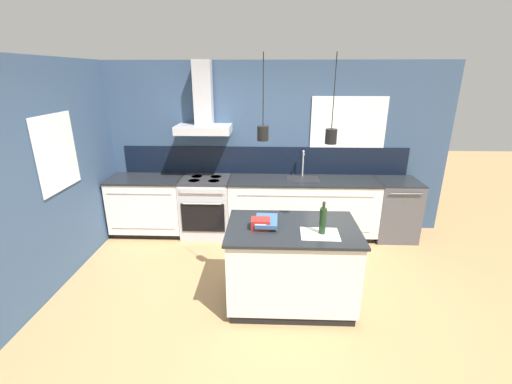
% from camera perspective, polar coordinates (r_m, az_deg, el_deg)
% --- Properties ---
extents(ground_plane, '(16.00, 16.00, 0.00)m').
position_cam_1_polar(ground_plane, '(4.04, 0.97, -17.62)').
color(ground_plane, '#A87F51').
rests_on(ground_plane, ground).
extents(wall_back, '(5.60, 2.09, 2.60)m').
position_cam_1_polar(wall_back, '(5.34, 0.92, 7.73)').
color(wall_back, '#354C6B').
rests_on(wall_back, ground_plane).
extents(wall_left, '(0.08, 3.80, 2.60)m').
position_cam_1_polar(wall_left, '(4.78, -29.32, 3.23)').
color(wall_left, '#354C6B').
rests_on(wall_left, ground_plane).
extents(counter_run_left, '(1.11, 0.64, 0.91)m').
position_cam_1_polar(counter_run_left, '(5.62, -17.49, -2.11)').
color(counter_run_left, black).
rests_on(counter_run_left, ground_plane).
extents(counter_run_sink, '(2.24, 0.64, 1.32)m').
position_cam_1_polar(counter_run_sink, '(5.32, 7.68, -2.54)').
color(counter_run_sink, black).
rests_on(counter_run_sink, ground_plane).
extents(oven_range, '(0.74, 0.66, 0.91)m').
position_cam_1_polar(oven_range, '(5.38, -8.24, -2.40)').
color(oven_range, '#B5B5BA').
rests_on(oven_range, ground_plane).
extents(dishwasher, '(0.60, 0.65, 0.91)m').
position_cam_1_polar(dishwasher, '(5.64, 22.14, -2.64)').
color(dishwasher, '#4C4C51').
rests_on(dishwasher, ground_plane).
extents(kitchen_island, '(1.37, 0.89, 0.91)m').
position_cam_1_polar(kitchen_island, '(3.80, 5.89, -11.95)').
color(kitchen_island, black).
rests_on(kitchen_island, ground_plane).
extents(bottle_on_island, '(0.07, 0.07, 0.34)m').
position_cam_1_polar(bottle_on_island, '(3.43, 11.08, -4.69)').
color(bottle_on_island, '#193319').
rests_on(bottle_on_island, kitchen_island).
extents(book_stack, '(0.24, 0.34, 0.07)m').
position_cam_1_polar(book_stack, '(3.59, 1.73, -5.01)').
color(book_stack, olive).
rests_on(book_stack, kitchen_island).
extents(red_supply_box, '(0.19, 0.16, 0.10)m').
position_cam_1_polar(red_supply_box, '(3.52, 0.79, -5.28)').
color(red_supply_box, red).
rests_on(red_supply_box, kitchen_island).
extents(paper_pile, '(0.39, 0.31, 0.01)m').
position_cam_1_polar(paper_pile, '(3.47, 10.59, -6.90)').
color(paper_pile, silver).
rests_on(paper_pile, kitchen_island).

